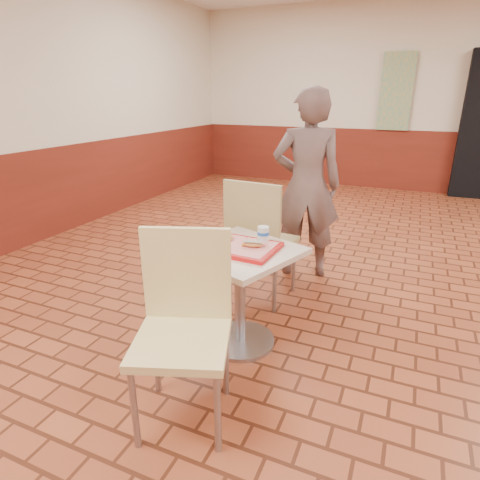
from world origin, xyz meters
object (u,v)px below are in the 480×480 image
at_px(serving_tray, 240,247).
at_px(long_john_donut, 252,244).
at_px(main_table, 240,281).
at_px(ring_donut, 224,237).
at_px(paper_cup, 263,234).
at_px(chair_main_back, 259,235).
at_px(chair_main_front, 184,318).
at_px(customer, 307,186).

distance_m(serving_tray, long_john_donut, 0.09).
relative_size(main_table, long_john_donut, 4.90).
bearing_deg(ring_donut, paper_cup, 19.58).
bearing_deg(chair_main_back, paper_cup, 118.97).
xyz_separation_m(ring_donut, long_john_donut, (0.21, -0.04, 0.00)).
bearing_deg(long_john_donut, chair_main_front, -98.88).
distance_m(chair_main_back, serving_tray, 0.63).
height_order(serving_tray, paper_cup, paper_cup).
distance_m(chair_main_front, paper_cup, 0.81).
distance_m(chair_main_back, customer, 0.74).
bearing_deg(paper_cup, long_john_donut, -100.19).
height_order(ring_donut, long_john_donut, long_john_donut).
relative_size(long_john_donut, paper_cup, 1.47).
height_order(chair_main_front, paper_cup, chair_main_front).
height_order(customer, ring_donut, customer).
xyz_separation_m(main_table, long_john_donut, (0.08, -0.00, 0.27)).
bearing_deg(chair_main_front, chair_main_back, 74.17).
bearing_deg(long_john_donut, ring_donut, 168.41).
relative_size(customer, ring_donut, 14.68).
xyz_separation_m(serving_tray, long_john_donut, (0.08, -0.00, 0.03)).
xyz_separation_m(main_table, chair_main_front, (-0.02, -0.65, 0.09)).
bearing_deg(main_table, customer, 86.27).
bearing_deg(chair_main_back, long_john_donut, 112.56).
bearing_deg(chair_main_front, ring_donut, 79.07).
height_order(main_table, long_john_donut, long_john_donut).
bearing_deg(serving_tray, long_john_donut, -0.46).
relative_size(chair_main_front, paper_cup, 10.39).
bearing_deg(serving_tray, ring_donut, 161.62).
height_order(chair_main_back, long_john_donut, chair_main_back).
distance_m(main_table, chair_main_back, 0.63).
height_order(main_table, paper_cup, paper_cup).
distance_m(customer, ring_donut, 1.25).
relative_size(main_table, serving_tray, 1.50).
bearing_deg(long_john_donut, main_table, 179.54).
bearing_deg(paper_cup, customer, 91.10).
bearing_deg(long_john_donut, serving_tray, 179.54).
distance_m(customer, paper_cup, 1.15).
bearing_deg(serving_tray, chair_main_front, -91.69).
bearing_deg(paper_cup, chair_main_back, 113.68).
height_order(chair_main_back, serving_tray, chair_main_back).
bearing_deg(customer, long_john_donut, 71.79).
distance_m(main_table, long_john_donut, 0.28).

